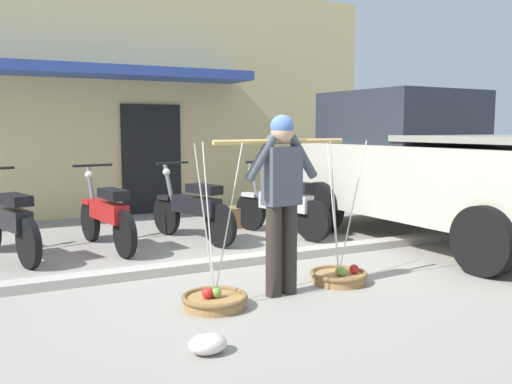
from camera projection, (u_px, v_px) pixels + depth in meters
ground_plane at (237, 284)px, 5.55m from camera, size 90.00×90.00×0.00m
sidewalk_curb at (211, 264)px, 6.16m from camera, size 20.00×0.24×0.10m
fruit_vendor at (282, 192)px, 5.10m from camera, size 1.43×0.24×1.70m
fruit_basket_left_side at (339, 275)px, 5.59m from camera, size 0.59×0.59×1.45m
fruit_basket_right_side at (215, 299)px, 4.81m from camera, size 0.59×0.59×1.45m
motorcycle_nearest_shop at (9, 222)px, 6.53m from camera, size 0.70×1.76×1.09m
motorcycle_second_in_row at (107, 215)px, 7.09m from camera, size 0.54×1.81×1.09m
motorcycle_third_in_row at (193, 209)px, 7.61m from camera, size 0.69×1.76×1.09m
motorcycle_end_of_row at (282, 205)px, 7.96m from camera, size 0.72×1.75×1.09m
parked_truck at (435, 167)px, 7.60m from camera, size 2.35×4.79×2.10m
storefront_building at (24, 102)px, 11.29m from camera, size 13.00×6.00×4.20m
plastic_litter_bag at (208, 344)px, 3.83m from camera, size 0.28×0.22×0.14m
wooden_crate at (230, 218)px, 8.68m from camera, size 0.44×0.36×0.32m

